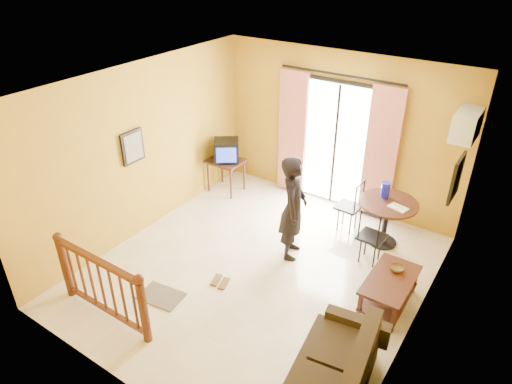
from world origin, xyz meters
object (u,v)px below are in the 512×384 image
Objects in this scene: standing_person at (293,208)px; coffee_table at (389,287)px; television at (226,151)px; dining_table at (387,211)px; sofa at (333,379)px.

coffee_table is at bearing -119.65° from standing_person.
television is 3.99m from coffee_table.
television is at bearing 41.90° from standing_person.
sofa is at bearing -79.72° from dining_table.
dining_table is at bearing -35.50° from television.
coffee_table is 0.58× the size of sofa.
television is 0.35× the size of sofa.
standing_person is at bearing 171.01° from coffee_table.
sofa is at bearing -75.44° from television.
television reaches higher than sofa.
television is 2.32m from standing_person.
television is at bearing -179.68° from dining_table.
television is 0.37× the size of standing_person.
television is 0.61× the size of coffee_table.
standing_person is (-1.66, 0.26, 0.54)m from coffee_table.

